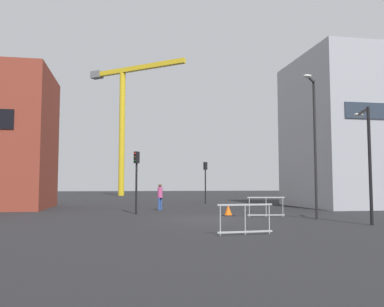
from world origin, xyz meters
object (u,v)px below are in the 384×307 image
at_px(pedestrian_walking, 160,195).
at_px(traffic_cone_orange, 228,211).
at_px(streetlamp_short, 368,153).
at_px(construction_crane, 124,108).
at_px(traffic_light_crosswalk, 205,175).
at_px(streetlamp_tall, 314,136).
at_px(traffic_light_far, 136,172).

height_order(pedestrian_walking, traffic_cone_orange, pedestrian_walking).
relative_size(streetlamp_short, traffic_cone_orange, 8.54).
bearing_deg(construction_crane, traffic_cone_orange, -81.76).
height_order(construction_crane, traffic_light_crosswalk, construction_crane).
height_order(construction_crane, traffic_cone_orange, construction_crane).
xyz_separation_m(streetlamp_tall, traffic_light_far, (-8.75, 5.27, -1.68)).
relative_size(streetlamp_short, traffic_light_far, 1.40).
height_order(streetlamp_short, traffic_light_crosswalk, streetlamp_short).
xyz_separation_m(traffic_light_crosswalk, traffic_light_far, (-6.68, -11.51, -0.04)).
xyz_separation_m(construction_crane, traffic_cone_orange, (5.68, -39.21, -13.17)).
xyz_separation_m(streetlamp_tall, traffic_light_crosswalk, (-2.07, 16.77, -1.65)).
distance_m(traffic_light_far, pedestrian_walking, 3.93).
bearing_deg(traffic_cone_orange, construction_crane, 98.24).
bearing_deg(traffic_cone_orange, pedestrian_walking, 122.46).
relative_size(streetlamp_short, traffic_light_crosswalk, 1.38).
relative_size(streetlamp_tall, pedestrian_walking, 4.03).
bearing_deg(pedestrian_walking, streetlamp_short, -53.67).
bearing_deg(traffic_light_far, traffic_cone_orange, -22.14).
bearing_deg(construction_crane, streetlamp_short, -76.87).
xyz_separation_m(traffic_light_far, pedestrian_walking, (1.73, 3.21, -1.47)).
xyz_separation_m(construction_crane, streetlamp_tall, (9.34, -42.41, -9.26)).
relative_size(streetlamp_tall, traffic_light_far, 1.93).
height_order(construction_crane, streetlamp_short, construction_crane).
height_order(streetlamp_tall, pedestrian_walking, streetlamp_tall).
bearing_deg(pedestrian_walking, streetlamp_tall, -50.35).
distance_m(traffic_light_crosswalk, traffic_light_far, 13.30).
distance_m(construction_crane, traffic_cone_orange, 41.75).
relative_size(traffic_light_crosswalk, traffic_light_far, 1.02).
xyz_separation_m(streetlamp_short, traffic_light_far, (-9.92, 7.93, -0.66)).
distance_m(streetlamp_tall, streetlamp_short, 3.08).
height_order(traffic_light_crosswalk, traffic_cone_orange, traffic_light_crosswalk).
height_order(traffic_light_far, pedestrian_walking, traffic_light_far).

